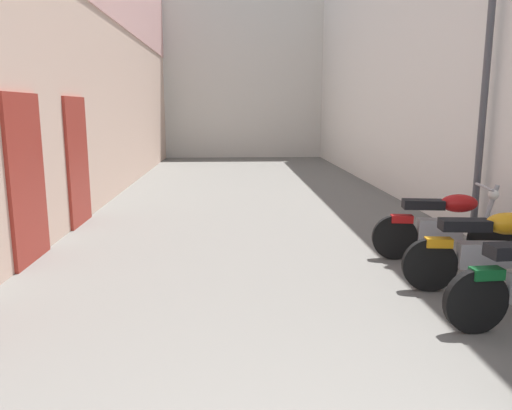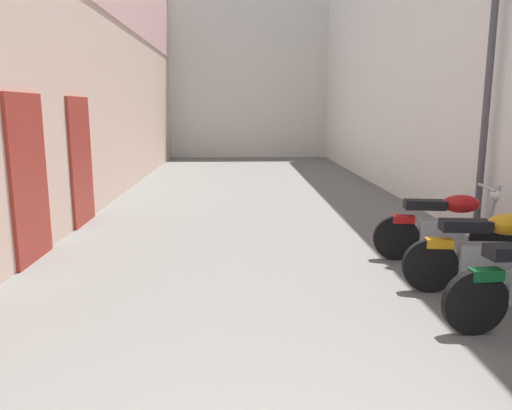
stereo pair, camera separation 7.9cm
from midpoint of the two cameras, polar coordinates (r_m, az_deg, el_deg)
name	(u,v)px [view 1 (the left image)]	position (r m, az deg, el deg)	size (l,w,h in m)	color
ground_plane	(261,220)	(9.10, 0.34, -1.73)	(35.84, 35.84, 0.00)	#66635E
building_left	(89,29)	(11.31, -18.75, 18.51)	(0.45, 19.84, 7.14)	beige
building_right	(417,18)	(11.70, 17.78, 19.71)	(0.45, 19.84, 7.76)	silver
building_far_end	(243,78)	(21.83, -1.63, 14.36)	(9.43, 2.00, 6.59)	beige
motorcycle_fourth	(490,248)	(6.01, 24.82, -4.51)	(1.85, 0.58, 1.04)	black
motorcycle_fifth	(444,224)	(7.05, 20.42, -2.03)	(1.84, 0.58, 1.04)	black
street_lamp	(479,73)	(7.89, 23.92, 13.66)	(0.79, 0.18, 4.22)	#47474C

